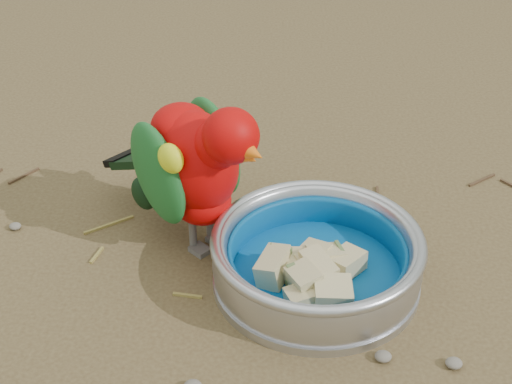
# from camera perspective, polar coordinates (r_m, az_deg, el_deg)

# --- Properties ---
(ground) EXTENTS (60.00, 60.00, 0.00)m
(ground) POSITION_cam_1_polar(r_m,az_deg,el_deg) (0.80, -3.82, -9.83)
(ground) COLOR brown
(food_bowl) EXTENTS (0.22, 0.22, 0.02)m
(food_bowl) POSITION_cam_1_polar(r_m,az_deg,el_deg) (0.85, 4.38, -6.19)
(food_bowl) COLOR #B2B2BA
(food_bowl) RESTS_ON ground
(bowl_wall) EXTENTS (0.22, 0.22, 0.04)m
(bowl_wall) POSITION_cam_1_polar(r_m,az_deg,el_deg) (0.83, 4.47, -4.60)
(bowl_wall) COLOR #B2B2BA
(bowl_wall) RESTS_ON food_bowl
(fruit_wedges) EXTENTS (0.13, 0.13, 0.03)m
(fruit_wedges) POSITION_cam_1_polar(r_m,az_deg,el_deg) (0.83, 4.45, -4.98)
(fruit_wedges) COLOR tan
(fruit_wedges) RESTS_ON food_bowl
(lory_parrot) EXTENTS (0.24, 0.24, 0.18)m
(lory_parrot) POSITION_cam_1_polar(r_m,az_deg,el_deg) (0.86, -4.37, 1.30)
(lory_parrot) COLOR #BC0505
(lory_parrot) RESTS_ON ground
(ground_debris) EXTENTS (0.90, 0.80, 0.01)m
(ground_debris) POSITION_cam_1_polar(r_m,az_deg,el_deg) (0.82, -7.24, -8.71)
(ground_debris) COLOR olive
(ground_debris) RESTS_ON ground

